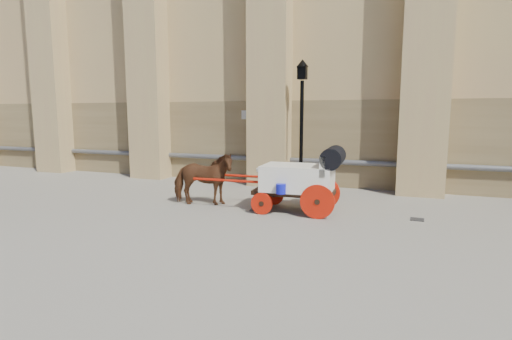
% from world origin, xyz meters
% --- Properties ---
extents(ground, '(90.00, 90.00, 0.00)m').
position_xyz_m(ground, '(0.00, 0.00, 0.00)').
color(ground, '#6C665B').
rests_on(ground, ground).
extents(horse, '(1.90, 1.21, 1.48)m').
position_xyz_m(horse, '(-1.73, -0.06, 0.74)').
color(horse, brown).
rests_on(horse, ground).
extents(carriage, '(3.98, 1.45, 1.72)m').
position_xyz_m(carriage, '(1.08, 0.14, 0.93)').
color(carriage, black).
rests_on(carriage, ground).
extents(street_lamp, '(0.40, 0.40, 4.27)m').
position_xyz_m(street_lamp, '(0.31, 3.00, 2.28)').
color(street_lamp, black).
rests_on(street_lamp, ground).
extents(drain_grate_near, '(0.36, 0.36, 0.01)m').
position_xyz_m(drain_grate_near, '(-0.11, -0.10, 0.01)').
color(drain_grate_near, black).
rests_on(drain_grate_near, ground).
extents(drain_grate_far, '(0.34, 0.34, 0.01)m').
position_xyz_m(drain_grate_far, '(3.87, 0.35, 0.01)').
color(drain_grate_far, black).
rests_on(drain_grate_far, ground).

